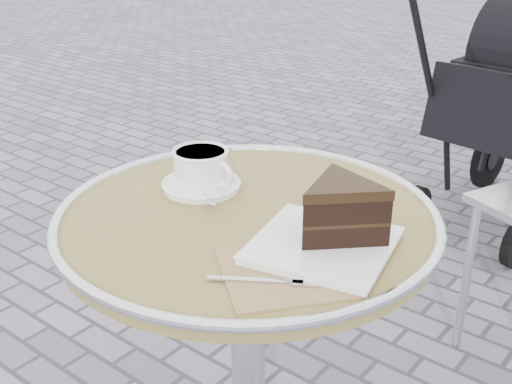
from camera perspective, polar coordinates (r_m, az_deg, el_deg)
The scene contains 3 objects.
cafe_table at distance 1.28m, azimuth -0.74°, elevation -8.54°, with size 0.72×0.72×0.74m.
cappuccino_set at distance 1.29m, azimuth -4.86°, elevation 1.81°, with size 0.17×0.16×0.08m.
cake_plate_set at distance 1.06m, azimuth 7.14°, elevation -2.36°, with size 0.28×0.37×0.12m.
Camera 1 is at (0.68, -0.83, 1.26)m, focal length 45.00 mm.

